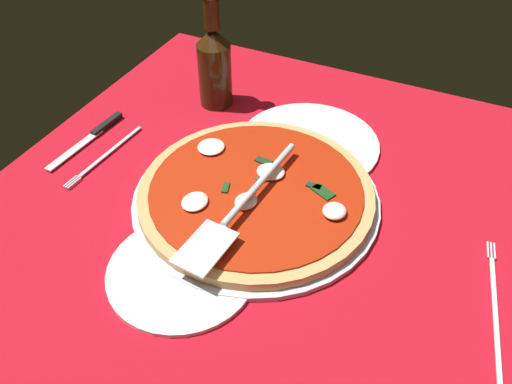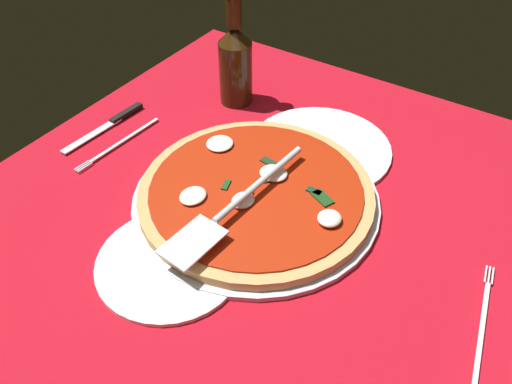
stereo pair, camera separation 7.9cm
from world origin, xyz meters
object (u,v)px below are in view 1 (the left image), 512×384
at_px(pizza, 256,192).
at_px(pizza_server, 240,207).
at_px(dinner_plate_left, 182,272).
at_px(place_setting_far, 99,147).
at_px(beer_bottle, 214,64).
at_px(dinner_plate_right, 309,144).

xyz_separation_m(pizza, pizza_server, (-0.06, -0.00, 0.02)).
height_order(dinner_plate_left, place_setting_far, place_setting_far).
relative_size(dinner_plate_left, pizza_server, 0.69).
distance_m(pizza_server, beer_bottle, 0.34).
bearing_deg(pizza_server, beer_bottle, -140.74).
relative_size(dinner_plate_left, beer_bottle, 0.93).
bearing_deg(dinner_plate_right, place_setting_far, 116.41).
bearing_deg(pizza, beer_bottle, 40.83).
relative_size(dinner_plate_left, place_setting_far, 0.95).
xyz_separation_m(dinner_plate_right, pizza_server, (-0.23, 0.02, 0.04)).
height_order(dinner_plate_left, beer_bottle, beer_bottle).
bearing_deg(pizza_server, place_setting_far, -97.51).
distance_m(dinner_plate_left, beer_bottle, 0.42).
xyz_separation_m(dinner_plate_right, pizza, (-0.17, 0.02, 0.02)).
height_order(pizza_server, beer_bottle, beer_bottle).
height_order(place_setting_far, beer_bottle, beer_bottle).
bearing_deg(pizza_server, pizza, -171.45).
height_order(pizza_server, place_setting_far, pizza_server).
bearing_deg(beer_bottle, pizza, -139.17).
distance_m(pizza, place_setting_far, 0.30).
bearing_deg(pizza, dinner_plate_left, 170.15).
relative_size(dinner_plate_right, beer_bottle, 1.12).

